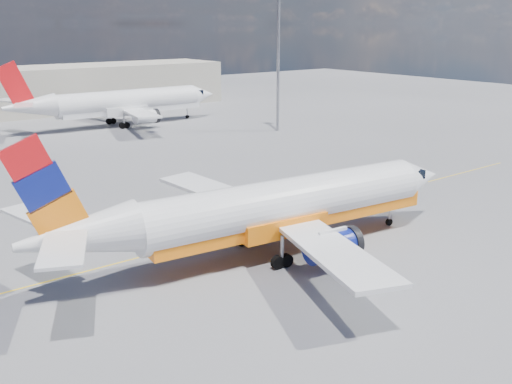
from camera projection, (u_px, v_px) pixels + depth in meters
ground at (287, 236)px, 43.20m from camera, size 240.00×240.00×0.00m
taxi_line at (262, 225)px, 45.49m from camera, size 70.00×0.15×0.01m
terminal_main at (37, 90)px, 102.12m from camera, size 70.00×14.00×8.00m
main_jet at (274, 208)px, 39.04m from camera, size 33.08×26.05×10.03m
second_jet at (122, 103)px, 88.95m from camera, size 35.05×27.76×10.63m
gse_tug at (334, 184)px, 54.48m from camera, size 2.32×1.58×1.57m
traffic_cone at (307, 239)px, 41.82m from camera, size 0.42×0.42×0.59m
floodlight_mast at (278, 46)px, 82.05m from camera, size 1.51×1.51×20.68m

